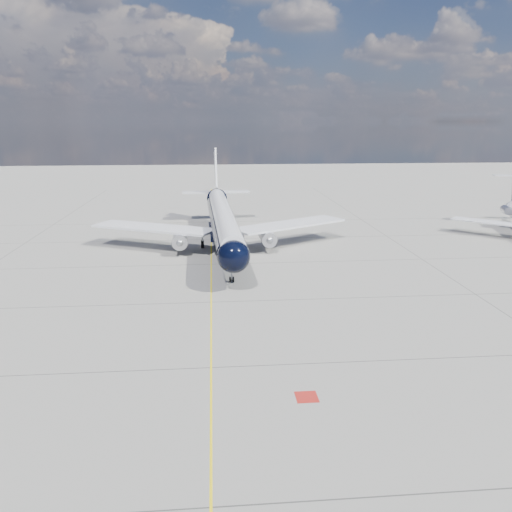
# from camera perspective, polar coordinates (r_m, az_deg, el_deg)

# --- Properties ---
(ground) EXTENTS (320.00, 320.00, 0.00)m
(ground) POSITION_cam_1_polar(r_m,az_deg,el_deg) (73.77, -5.14, 0.13)
(ground) COLOR gray
(ground) RESTS_ON ground
(taxiway_centerline) EXTENTS (0.16, 160.00, 0.01)m
(taxiway_centerline) POSITION_cam_1_polar(r_m,az_deg,el_deg) (68.95, -5.14, -0.94)
(taxiway_centerline) COLOR yellow
(taxiway_centerline) RESTS_ON ground
(red_marking) EXTENTS (1.60, 1.60, 0.01)m
(red_marking) POSITION_cam_1_polar(r_m,az_deg,el_deg) (37.14, 5.81, -15.73)
(red_marking) COLOR maroon
(red_marking) RESTS_ON ground
(main_airliner) EXTENTS (40.45, 49.21, 14.22)m
(main_airliner) POSITION_cam_1_polar(r_m,az_deg,el_deg) (77.37, -3.83, 4.22)
(main_airliner) COLOR black
(main_airliner) RESTS_ON ground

